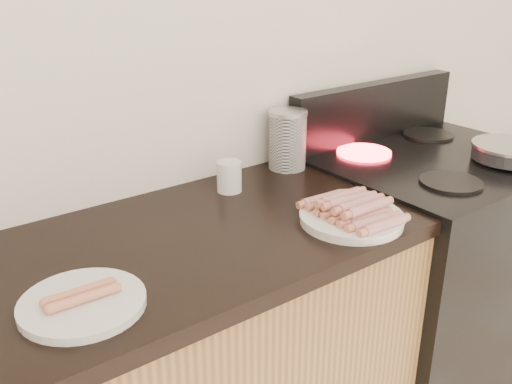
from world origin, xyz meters
TOP-DOWN VIEW (x-y plane):
  - wall_back at (0.00, 2.00)m, footprint 4.00×0.04m
  - stove at (0.78, 1.68)m, footprint 0.76×0.65m
  - stove_panel at (0.78, 1.96)m, footprint 0.76×0.06m
  - burner_near_left at (0.61, 1.51)m, footprint 0.18×0.18m
  - burner_far_left at (0.61, 1.84)m, footprint 0.18×0.18m
  - burner_far_right at (0.95, 1.84)m, footprint 0.18×0.18m
  - frying_pan at (0.92, 1.51)m, footprint 0.24×0.41m
  - main_plate at (0.21, 1.51)m, footprint 0.34×0.34m
  - side_plate at (-0.47, 1.56)m, footprint 0.30×0.30m
  - hotdog_pile at (0.21, 1.51)m, footprint 0.13×0.24m
  - plain_sausages at (-0.47, 1.56)m, footprint 0.13×0.05m
  - canister at (0.34, 1.92)m, footprint 0.12×0.12m
  - mug at (0.08, 1.87)m, footprint 0.07×0.07m

SIDE VIEW (x-z plane):
  - stove at x=0.78m, z-range 0.00..0.91m
  - main_plate at x=0.21m, z-range 0.90..0.92m
  - side_plate at x=-0.47m, z-range 0.90..0.92m
  - burner_near_left at x=0.61m, z-range 0.91..0.92m
  - burner_far_left at x=0.61m, z-range 0.91..0.92m
  - burner_far_right at x=0.95m, z-range 0.91..0.92m
  - plain_sausages at x=-0.47m, z-range 0.92..0.94m
  - hotdog_pile at x=0.21m, z-range 0.91..0.96m
  - mug at x=0.08m, z-range 0.90..0.99m
  - frying_pan at x=0.92m, z-range 0.92..0.97m
  - canister at x=0.34m, z-range 0.90..1.09m
  - stove_panel at x=0.78m, z-range 0.91..1.11m
  - wall_back at x=0.00m, z-range 0.00..2.60m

